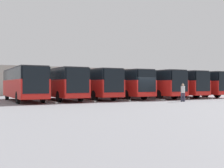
% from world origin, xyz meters
% --- Properties ---
extents(ground_plane, '(600.00, 600.00, 0.00)m').
position_xyz_m(ground_plane, '(0.00, 0.00, 0.00)').
color(ground_plane, gray).
extents(bus_0, '(2.58, 11.89, 3.42)m').
position_xyz_m(bus_0, '(-11.70, -5.95, 1.90)').
color(bus_0, red).
rests_on(bus_0, ground_plane).
extents(curb_divider_0, '(0.25, 7.73, 0.15)m').
position_xyz_m(curb_divider_0, '(-9.75, -4.19, 0.07)').
color(curb_divider_0, '#B2B2AD').
rests_on(curb_divider_0, ground_plane).
extents(bus_1, '(2.58, 11.89, 3.42)m').
position_xyz_m(bus_1, '(-7.80, -5.83, 1.90)').
color(bus_1, red).
rests_on(bus_1, ground_plane).
extents(curb_divider_1, '(0.25, 7.73, 0.15)m').
position_xyz_m(curb_divider_1, '(-5.85, -4.07, 0.07)').
color(curb_divider_1, '#B2B2AD').
rests_on(curb_divider_1, ground_plane).
extents(bus_2, '(2.58, 11.89, 3.42)m').
position_xyz_m(bus_2, '(-3.90, -5.44, 1.90)').
color(bus_2, red).
rests_on(bus_2, ground_plane).
extents(curb_divider_2, '(0.25, 7.73, 0.15)m').
position_xyz_m(curb_divider_2, '(-1.95, -3.68, 0.07)').
color(curb_divider_2, '#B2B2AD').
rests_on(curb_divider_2, ground_plane).
extents(bus_3, '(2.58, 11.89, 3.42)m').
position_xyz_m(bus_3, '(0.00, -6.13, 1.90)').
color(bus_3, red).
rests_on(bus_3, ground_plane).
extents(curb_divider_3, '(0.25, 7.73, 0.15)m').
position_xyz_m(curb_divider_3, '(1.95, -4.38, 0.07)').
color(curb_divider_3, '#B2B2AD').
rests_on(curb_divider_3, ground_plane).
extents(bus_4, '(2.58, 11.89, 3.42)m').
position_xyz_m(bus_4, '(3.90, -6.26, 1.90)').
color(bus_4, red).
rests_on(bus_4, ground_plane).
extents(curb_divider_4, '(0.25, 7.73, 0.15)m').
position_xyz_m(curb_divider_4, '(5.85, -4.50, 0.07)').
color(curb_divider_4, '#B2B2AD').
rests_on(curb_divider_4, ground_plane).
extents(bus_5, '(2.58, 11.89, 3.42)m').
position_xyz_m(bus_5, '(7.80, -6.10, 1.90)').
color(bus_5, red).
rests_on(bus_5, ground_plane).
extents(curb_divider_5, '(0.25, 7.73, 0.15)m').
position_xyz_m(curb_divider_5, '(9.75, -4.34, 0.07)').
color(curb_divider_5, '#B2B2AD').
rests_on(curb_divider_5, ground_plane).
extents(bus_6, '(2.58, 11.89, 3.42)m').
position_xyz_m(bus_6, '(11.70, -5.88, 1.90)').
color(bus_6, red).
rests_on(bus_6, ground_plane).
extents(pedestrian, '(0.57, 0.57, 1.83)m').
position_xyz_m(pedestrian, '(-2.52, 2.44, 0.98)').
color(pedestrian, '#38384C').
rests_on(pedestrian, ground_plane).
extents(station_building, '(29.12, 13.59, 4.72)m').
position_xyz_m(station_building, '(0.00, -26.48, 2.39)').
color(station_building, '#A8A399').
rests_on(station_building, ground_plane).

